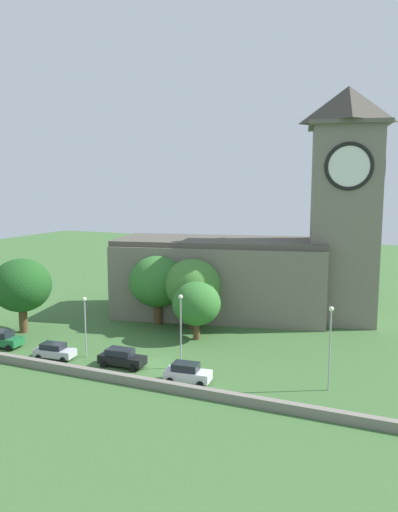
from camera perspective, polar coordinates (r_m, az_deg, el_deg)
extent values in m
plane|color=#3D6633|center=(64.44, 0.79, -8.03)|extent=(200.00, 200.00, 0.00)
cube|color=slate|center=(69.59, 2.44, -2.64)|extent=(30.03, 17.68, 9.83)
cube|color=#524C43|center=(68.79, 2.47, 1.66)|extent=(29.83, 16.73, 0.70)
cube|color=slate|center=(68.04, 16.06, 3.28)|extent=(9.81, 9.81, 25.08)
cube|color=#5B554B|center=(68.20, 16.50, 14.04)|extent=(11.38, 11.38, 0.50)
pyramid|color=#403C35|center=(68.52, 16.59, 16.14)|extent=(10.30, 10.30, 4.56)
cylinder|color=white|center=(63.66, 16.65, 9.72)|extent=(5.21, 1.21, 5.30)
torus|color=black|center=(63.66, 16.65, 9.72)|extent=(5.75, 1.66, 5.78)
cylinder|color=white|center=(68.34, 19.87, 9.45)|extent=(1.21, 5.21, 5.30)
torus|color=black|center=(68.34, 19.87, 9.45)|extent=(1.66, 5.75, 5.78)
cube|color=gray|center=(47.61, -8.49, -13.60)|extent=(56.99, 0.70, 0.82)
cube|color=#1E6B38|center=(60.66, -21.38, -8.91)|extent=(4.55, 2.33, 0.84)
cube|color=#1E232B|center=(60.58, -21.58, -8.20)|extent=(2.61, 1.92, 0.67)
cylinder|color=black|center=(60.60, -19.66, -9.25)|extent=(0.70, 0.41, 0.67)
cylinder|color=black|center=(59.16, -20.81, -9.74)|extent=(0.70, 0.41, 0.67)
cube|color=silver|center=(55.10, -16.01, -10.47)|extent=(4.36, 2.19, 0.76)
cube|color=#1E232B|center=(55.00, -16.23, -9.77)|extent=(2.50, 1.77, 0.60)
cylinder|color=black|center=(55.19, -14.24, -10.78)|extent=(0.64, 0.38, 0.61)
cylinder|color=black|center=(53.81, -15.19, -11.32)|extent=(0.64, 0.38, 0.61)
cylinder|color=black|center=(56.65, -16.76, -10.38)|extent=(0.64, 0.38, 0.61)
cylinder|color=black|center=(55.30, -17.75, -10.89)|extent=(0.64, 0.38, 0.61)
cube|color=black|center=(51.48, -8.70, -11.51)|extent=(4.77, 1.95, 0.82)
cube|color=#1E232B|center=(51.34, -8.95, -10.70)|extent=(2.69, 1.66, 0.65)
cylinder|color=black|center=(51.62, -6.61, -11.90)|extent=(0.67, 0.34, 0.66)
cylinder|color=black|center=(50.16, -7.56, -12.53)|extent=(0.67, 0.34, 0.66)
cylinder|color=black|center=(53.09, -9.74, -11.38)|extent=(0.67, 0.34, 0.66)
cylinder|color=black|center=(51.67, -10.75, -11.97)|extent=(0.67, 0.34, 0.66)
cube|color=silver|center=(47.01, -1.26, -13.33)|extent=(4.35, 2.13, 0.86)
cube|color=#1E232B|center=(46.79, -1.51, -12.43)|extent=(2.49, 1.75, 0.68)
cylinder|color=black|center=(47.53, 0.77, -13.64)|extent=(0.71, 0.38, 0.69)
cylinder|color=black|center=(45.98, 0.11, -14.42)|extent=(0.71, 0.38, 0.69)
cylinder|color=black|center=(48.38, -2.56, -13.24)|extent=(0.71, 0.38, 0.69)
cylinder|color=black|center=(46.86, -3.32, -13.98)|extent=(0.71, 0.38, 0.69)
cylinder|color=#9EA0A5|center=(54.18, -12.76, -8.11)|extent=(0.14, 0.14, 5.98)
sphere|color=#F4EFCC|center=(53.37, -12.87, -4.80)|extent=(0.44, 0.44, 0.44)
cylinder|color=#9EA0A5|center=(49.64, -2.08, -8.82)|extent=(0.14, 0.14, 6.98)
sphere|color=#F4EFCC|center=(48.68, -2.11, -4.65)|extent=(0.44, 0.44, 0.44)
cylinder|color=#9EA0A5|center=(45.96, 14.60, -10.41)|extent=(0.14, 0.14, 7.14)
sphere|color=#F4EFCC|center=(44.91, 14.78, -5.82)|extent=(0.44, 0.44, 0.44)
cylinder|color=brown|center=(59.20, -0.29, -8.42)|extent=(0.79, 0.79, 2.16)
ellipsoid|color=#33702D|center=(58.37, -0.29, -5.41)|extent=(5.65, 5.65, 5.08)
cylinder|color=brown|center=(65.39, -19.31, -6.81)|extent=(1.00, 1.00, 3.18)
ellipsoid|color=#1E511E|center=(64.45, -19.49, -3.14)|extent=(7.16, 7.16, 6.44)
cylinder|color=brown|center=(65.65, -4.68, -6.44)|extent=(1.03, 1.03, 2.88)
ellipsoid|color=#33702D|center=(64.71, -4.72, -2.86)|extent=(7.32, 7.32, 6.59)
cylinder|color=brown|center=(63.37, -0.77, -6.91)|extent=(0.99, 0.99, 2.99)
ellipsoid|color=#427A33|center=(62.42, -0.77, -3.23)|extent=(7.06, 7.06, 6.36)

